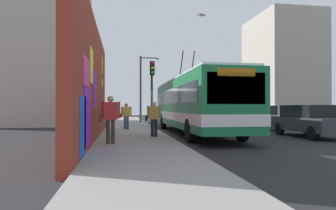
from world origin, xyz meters
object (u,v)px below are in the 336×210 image
object	(u,v)px
pedestrian_midblock	(126,114)
traffic_light	(152,83)
pedestrian_at_curb	(154,116)
parked_car_red	(229,115)
street_lamp	(143,84)
parked_car_navy	(211,114)
pedestrian_near_wall	(110,115)
city_bus	(194,103)
parked_car_white	(257,117)
parked_car_dark_gray	(309,120)

from	to	relation	value
pedestrian_midblock	traffic_light	xyz separation A→B (m)	(-0.06, -1.55, 1.88)
pedestrian_midblock	pedestrian_at_curb	distance (m)	4.81
parked_car_red	street_lamp	xyz separation A→B (m)	(2.47, 7.23, 2.80)
parked_car_navy	pedestrian_near_wall	size ratio (longest dim) A/B	2.47
parked_car_red	street_lamp	size ratio (longest dim) A/B	0.68
city_bus	traffic_light	xyz separation A→B (m)	(1.84, 2.15, 1.21)
pedestrian_near_wall	pedestrian_midblock	bearing A→B (deg)	-5.66
city_bus	parked_car_white	world-z (taller)	city_bus
parked_car_navy	pedestrian_near_wall	bearing A→B (deg)	152.92
parked_car_white	pedestrian_at_curb	world-z (taller)	pedestrian_at_curb
city_bus	parked_car_red	bearing A→B (deg)	-31.62
parked_car_red	pedestrian_near_wall	bearing A→B (deg)	144.69
parked_car_dark_gray	traffic_light	bearing A→B (deg)	58.24
pedestrian_near_wall	city_bus	bearing A→B (deg)	-40.74
parked_car_white	street_lamp	world-z (taller)	street_lamp
parked_car_white	pedestrian_at_curb	xyz separation A→B (m)	(-5.86, 7.74, 0.23)
parked_car_white	traffic_light	xyz separation A→B (m)	(-1.24, 7.35, 2.10)
pedestrian_midblock	pedestrian_near_wall	xyz separation A→B (m)	(-7.00, 0.69, 0.13)
city_bus	parked_car_dark_gray	bearing A→B (deg)	-117.55
parked_car_navy	street_lamp	xyz separation A→B (m)	(-2.76, 7.23, 2.80)
parked_car_white	parked_car_navy	world-z (taller)	same
city_bus	pedestrian_near_wall	xyz separation A→B (m)	(-5.11, 4.40, -0.54)
pedestrian_near_wall	street_lamp	distance (m)	16.37
city_bus	parked_car_red	distance (m)	9.96
parked_car_white	pedestrian_midblock	distance (m)	8.99
pedestrian_midblock	parked_car_white	bearing A→B (deg)	-82.43
parked_car_white	city_bus	bearing A→B (deg)	120.65
parked_car_dark_gray	street_lamp	distance (m)	15.68
parked_car_navy	pedestrian_at_curb	bearing A→B (deg)	154.79
pedestrian_midblock	city_bus	bearing A→B (deg)	-117.13
parked_car_navy	traffic_light	xyz separation A→B (m)	(-11.83, 7.35, 2.10)
pedestrian_at_curb	parked_car_navy	bearing A→B (deg)	-25.21
pedestrian_near_wall	pedestrian_at_curb	xyz separation A→B (m)	(2.33, -1.86, -0.11)
traffic_light	parked_car_navy	bearing A→B (deg)	-31.85
street_lamp	parked_car_white	bearing A→B (deg)	-137.27
city_bus	traffic_light	bearing A→B (deg)	49.47
parked_car_navy	pedestrian_midblock	xyz separation A→B (m)	(-11.77, 8.90, 0.22)
parked_car_navy	pedestrian_near_wall	distance (m)	21.09
parked_car_dark_gray	pedestrian_near_wall	bearing A→B (deg)	104.00
parked_car_dark_gray	pedestrian_midblock	world-z (taller)	pedestrian_midblock
street_lamp	pedestrian_at_curb	bearing A→B (deg)	177.86
pedestrian_near_wall	parked_car_red	bearing A→B (deg)	-35.31
city_bus	parked_car_white	distance (m)	6.11
parked_car_red	pedestrian_midblock	size ratio (longest dim) A/B	2.61
parked_car_white	parked_car_navy	size ratio (longest dim) A/B	1.05
pedestrian_near_wall	traffic_light	bearing A→B (deg)	-17.94
parked_car_dark_gray	pedestrian_at_curb	size ratio (longest dim) A/B	2.69
parked_car_white	pedestrian_midblock	bearing A→B (deg)	97.57
city_bus	street_lamp	distance (m)	11.26
city_bus	traffic_light	size ratio (longest dim) A/B	3.02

